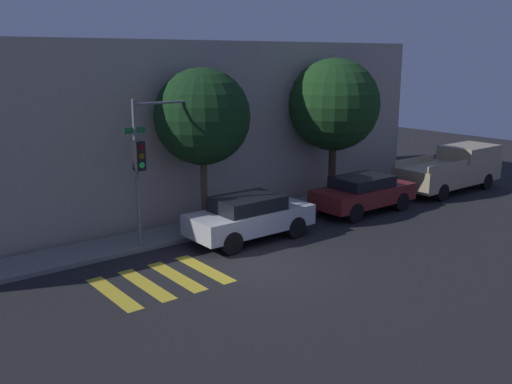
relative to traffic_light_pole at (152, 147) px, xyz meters
The scene contains 10 objects.
ground_plane 4.91m from the traffic_light_pole, 66.34° to the right, with size 60.00×60.00×0.00m, color black.
sidewalk 3.58m from the traffic_light_pole, 25.35° to the left, with size 26.00×1.73×0.14m, color slate.
building_row 5.18m from the traffic_light_pole, 73.45° to the left, with size 26.00×6.00×6.51m, color #A89E8E.
crosswalk 4.33m from the traffic_light_pole, 116.05° to the right, with size 3.25×2.60×0.00m.
traffic_light_pole is the anchor object (origin of this frame).
sedan_near_corner 3.92m from the traffic_light_pole, 24.41° to the right, with size 4.28×1.80×1.51m.
sedan_middle 8.82m from the traffic_light_pole, ahead, with size 4.32×1.81×1.45m.
pickup_truck 14.61m from the traffic_light_pole, ahead, with size 5.57×1.98×1.95m.
tree_near_corner 2.72m from the traffic_light_pole, 20.86° to the left, with size 3.33×3.33×5.60m.
tree_midblock 8.96m from the traffic_light_pole, ahead, with size 3.77×3.77×5.90m.
Camera 1 is at (-9.70, -12.23, 6.00)m, focal length 40.00 mm.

